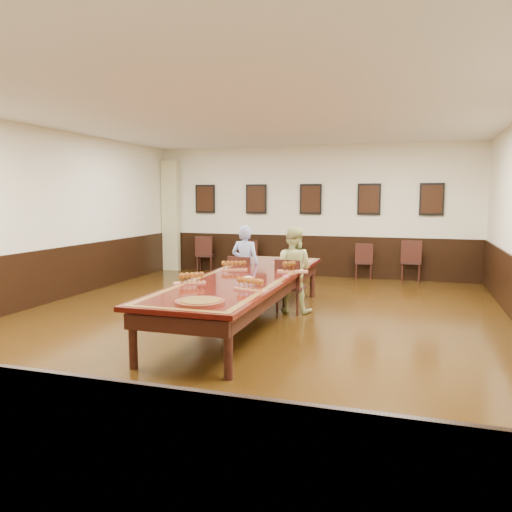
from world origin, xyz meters
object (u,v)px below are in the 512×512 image
(spare_chair_b, at_px, (251,257))
(person_man, at_px, (245,265))
(spare_chair_d, at_px, (411,261))
(person_woman, at_px, (293,270))
(spare_chair_c, at_px, (363,261))
(spare_chair_a, at_px, (205,254))
(conference_table, at_px, (246,285))
(chair_woman, at_px, (291,286))
(chair_man, at_px, (243,281))
(carved_platter, at_px, (200,302))

(spare_chair_b, height_order, person_man, person_man)
(spare_chair_d, distance_m, person_woman, 4.28)
(spare_chair_c, xyz_separation_m, person_man, (-1.78, -3.49, 0.29))
(spare_chair_a, xyz_separation_m, spare_chair_d, (5.15, 0.06, 0.01))
(spare_chair_c, height_order, spare_chair_d, spare_chair_d)
(spare_chair_b, xyz_separation_m, conference_table, (1.47, -4.76, 0.18))
(spare_chair_c, height_order, conference_table, spare_chair_c)
(chair_woman, relative_size, spare_chair_a, 0.98)
(chair_man, bearing_deg, spare_chair_a, -53.29)
(spare_chair_b, xyz_separation_m, spare_chair_d, (3.88, 0.07, 0.05))
(spare_chair_b, xyz_separation_m, person_man, (1.01, -3.45, 0.29))
(spare_chair_d, bearing_deg, conference_table, 66.46)
(spare_chair_a, bearing_deg, conference_table, 108.22)
(conference_table, bearing_deg, spare_chair_a, 119.87)
(chair_man, bearing_deg, spare_chair_d, -124.42)
(spare_chair_a, bearing_deg, person_woman, 119.05)
(spare_chair_b, height_order, spare_chair_c, spare_chair_c)
(conference_table, bearing_deg, spare_chair_b, 107.16)
(conference_table, bearing_deg, spare_chair_c, 74.67)
(spare_chair_a, xyz_separation_m, conference_table, (2.74, -4.77, 0.14))
(spare_chair_b, distance_m, spare_chair_d, 3.88)
(person_woman, distance_m, conference_table, 1.13)
(spare_chair_c, xyz_separation_m, person_woman, (-0.83, -3.79, 0.29))
(spare_chair_a, bearing_deg, chair_woman, 118.26)
(conference_table, bearing_deg, person_woman, 64.30)
(spare_chair_c, distance_m, person_woman, 3.89)
(chair_man, distance_m, spare_chair_c, 4.01)
(spare_chair_a, xyz_separation_m, spare_chair_b, (1.27, -0.00, -0.04))
(spare_chair_d, bearing_deg, person_woman, 66.24)
(spare_chair_a, bearing_deg, chair_man, 110.95)
(spare_chair_b, bearing_deg, person_man, 102.79)
(spare_chair_a, distance_m, spare_chair_b, 1.27)
(chair_woman, bearing_deg, spare_chair_d, -112.34)
(spare_chair_d, distance_m, person_man, 4.55)
(spare_chair_c, distance_m, person_man, 3.93)
(chair_woman, xyz_separation_m, spare_chair_c, (0.84, 3.89, -0.03))
(spare_chair_b, bearing_deg, spare_chair_c, 177.35)
(chair_man, distance_m, person_man, 0.29)
(chair_man, relative_size, spare_chair_d, 0.94)
(chair_woman, relative_size, spare_chair_d, 0.96)
(spare_chair_d, xyz_separation_m, carved_platter, (-2.27, -6.89, 0.29))
(chair_man, distance_m, conference_table, 1.31)
(chair_woman, distance_m, person_man, 1.05)
(spare_chair_c, bearing_deg, chair_man, 55.26)
(chair_woman, xyz_separation_m, spare_chair_a, (-3.22, 3.85, 0.01))
(spare_chair_b, relative_size, spare_chair_d, 0.89)
(spare_chair_c, bearing_deg, conference_table, 66.36)
(spare_chair_a, bearing_deg, person_man, 111.75)
(person_man, relative_size, carved_platter, 2.02)
(spare_chair_a, distance_m, person_man, 4.14)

